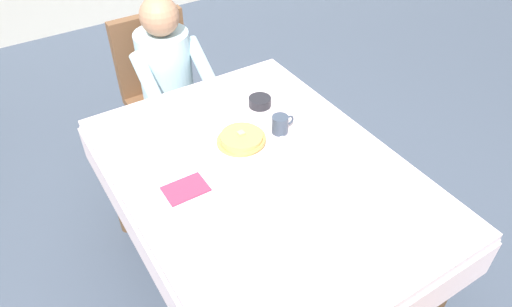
{
  "coord_description": "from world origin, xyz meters",
  "views": [
    {
      "loc": [
        -0.79,
        -1.2,
        2.07
      ],
      "look_at": [
        0.0,
        0.05,
        0.79
      ],
      "focal_mm": 33.03,
      "sensor_mm": 36.0,
      "label": 1
    }
  ],
  "objects_px": {
    "fork_left_of_plate": "(205,163)",
    "spoon_near_edge": "(284,189)",
    "chair_diner": "(161,84)",
    "bowl_butter": "(260,102)",
    "plate_breakfast": "(241,145)",
    "breakfast_stack": "(242,139)",
    "knife_right_of_plate": "(279,134)",
    "syrup_pitcher": "(167,145)",
    "dining_table_main": "(262,185)",
    "cup_coffee": "(280,124)",
    "diner_person": "(169,75)"
  },
  "relations": [
    {
      "from": "fork_left_of_plate",
      "to": "spoon_near_edge",
      "type": "xyz_separation_m",
      "value": [
        0.19,
        -0.3,
        0.0
      ]
    },
    {
      "from": "chair_diner",
      "to": "bowl_butter",
      "type": "xyz_separation_m",
      "value": [
        0.22,
        -0.77,
        0.23
      ]
    },
    {
      "from": "plate_breakfast",
      "to": "bowl_butter",
      "type": "distance_m",
      "value": 0.32
    },
    {
      "from": "bowl_butter",
      "to": "spoon_near_edge",
      "type": "xyz_separation_m",
      "value": [
        -0.23,
        -0.54,
        -0.02
      ]
    },
    {
      "from": "spoon_near_edge",
      "to": "plate_breakfast",
      "type": "bearing_deg",
      "value": 103.1
    },
    {
      "from": "breakfast_stack",
      "to": "knife_right_of_plate",
      "type": "height_order",
      "value": "breakfast_stack"
    },
    {
      "from": "chair_diner",
      "to": "syrup_pitcher",
      "type": "bearing_deg",
      "value": 70.31
    },
    {
      "from": "fork_left_of_plate",
      "to": "spoon_near_edge",
      "type": "relative_size",
      "value": 1.2
    },
    {
      "from": "plate_breakfast",
      "to": "breakfast_stack",
      "type": "bearing_deg",
      "value": -8.74
    },
    {
      "from": "dining_table_main",
      "to": "knife_right_of_plate",
      "type": "height_order",
      "value": "knife_right_of_plate"
    },
    {
      "from": "spoon_near_edge",
      "to": "dining_table_main",
      "type": "bearing_deg",
      "value": 106.49
    },
    {
      "from": "dining_table_main",
      "to": "cup_coffee",
      "type": "height_order",
      "value": "cup_coffee"
    },
    {
      "from": "cup_coffee",
      "to": "bowl_butter",
      "type": "bearing_deg",
      "value": 81.6
    },
    {
      "from": "bowl_butter",
      "to": "fork_left_of_plate",
      "type": "height_order",
      "value": "bowl_butter"
    },
    {
      "from": "cup_coffee",
      "to": "knife_right_of_plate",
      "type": "xyz_separation_m",
      "value": [
        -0.01,
        -0.01,
        -0.04
      ]
    },
    {
      "from": "knife_right_of_plate",
      "to": "cup_coffee",
      "type": "bearing_deg",
      "value": -38.42
    },
    {
      "from": "syrup_pitcher",
      "to": "fork_left_of_plate",
      "type": "xyz_separation_m",
      "value": [
        0.1,
        -0.15,
        -0.04
      ]
    },
    {
      "from": "plate_breakfast",
      "to": "bowl_butter",
      "type": "xyz_separation_m",
      "value": [
        0.24,
        0.22,
        0.01
      ]
    },
    {
      "from": "dining_table_main",
      "to": "knife_right_of_plate",
      "type": "relative_size",
      "value": 7.62
    },
    {
      "from": "cup_coffee",
      "to": "syrup_pitcher",
      "type": "height_order",
      "value": "cup_coffee"
    },
    {
      "from": "plate_breakfast",
      "to": "fork_left_of_plate",
      "type": "distance_m",
      "value": 0.19
    },
    {
      "from": "plate_breakfast",
      "to": "cup_coffee",
      "type": "distance_m",
      "value": 0.21
    },
    {
      "from": "spoon_near_edge",
      "to": "breakfast_stack",
      "type": "bearing_deg",
      "value": 102.74
    },
    {
      "from": "syrup_pitcher",
      "to": "spoon_near_edge",
      "type": "xyz_separation_m",
      "value": [
        0.29,
        -0.46,
        -0.04
      ]
    },
    {
      "from": "diner_person",
      "to": "breakfast_stack",
      "type": "height_order",
      "value": "diner_person"
    },
    {
      "from": "dining_table_main",
      "to": "bowl_butter",
      "type": "bearing_deg",
      "value": 58.7
    },
    {
      "from": "syrup_pitcher",
      "to": "fork_left_of_plate",
      "type": "distance_m",
      "value": 0.19
    },
    {
      "from": "diner_person",
      "to": "syrup_pitcher",
      "type": "height_order",
      "value": "diner_person"
    },
    {
      "from": "breakfast_stack",
      "to": "knife_right_of_plate",
      "type": "relative_size",
      "value": 1.07
    },
    {
      "from": "dining_table_main",
      "to": "fork_left_of_plate",
      "type": "height_order",
      "value": "fork_left_of_plate"
    },
    {
      "from": "breakfast_stack",
      "to": "syrup_pitcher",
      "type": "bearing_deg",
      "value": 155.4
    },
    {
      "from": "bowl_butter",
      "to": "plate_breakfast",
      "type": "bearing_deg",
      "value": -137.29
    },
    {
      "from": "fork_left_of_plate",
      "to": "breakfast_stack",
      "type": "bearing_deg",
      "value": -83.46
    },
    {
      "from": "breakfast_stack",
      "to": "spoon_near_edge",
      "type": "height_order",
      "value": "breakfast_stack"
    },
    {
      "from": "diner_person",
      "to": "plate_breakfast",
      "type": "xyz_separation_m",
      "value": [
        -0.02,
        -0.83,
        0.08
      ]
    },
    {
      "from": "diner_person",
      "to": "cup_coffee",
      "type": "xyz_separation_m",
      "value": [
        0.19,
        -0.84,
        0.11
      ]
    },
    {
      "from": "dining_table_main",
      "to": "spoon_near_edge",
      "type": "bearing_deg",
      "value": -86.0
    },
    {
      "from": "plate_breakfast",
      "to": "breakfast_stack",
      "type": "distance_m",
      "value": 0.03
    },
    {
      "from": "plate_breakfast",
      "to": "knife_right_of_plate",
      "type": "xyz_separation_m",
      "value": [
        0.19,
        -0.02,
        -0.01
      ]
    },
    {
      "from": "breakfast_stack",
      "to": "fork_left_of_plate",
      "type": "xyz_separation_m",
      "value": [
        -0.19,
        -0.02,
        -0.04
      ]
    },
    {
      "from": "dining_table_main",
      "to": "bowl_butter",
      "type": "xyz_separation_m",
      "value": [
        0.24,
        0.4,
        0.11
      ]
    },
    {
      "from": "dining_table_main",
      "to": "syrup_pitcher",
      "type": "distance_m",
      "value": 0.44
    },
    {
      "from": "dining_table_main",
      "to": "plate_breakfast",
      "type": "xyz_separation_m",
      "value": [
        0.01,
        0.18,
        0.1
      ]
    },
    {
      "from": "chair_diner",
      "to": "knife_right_of_plate",
      "type": "xyz_separation_m",
      "value": [
        0.17,
        -1.01,
        0.21
      ]
    },
    {
      "from": "diner_person",
      "to": "knife_right_of_plate",
      "type": "relative_size",
      "value": 5.6
    },
    {
      "from": "plate_breakfast",
      "to": "knife_right_of_plate",
      "type": "bearing_deg",
      "value": -6.01
    },
    {
      "from": "fork_left_of_plate",
      "to": "spoon_near_edge",
      "type": "distance_m",
      "value": 0.36
    },
    {
      "from": "syrup_pitcher",
      "to": "knife_right_of_plate",
      "type": "distance_m",
      "value": 0.5
    },
    {
      "from": "diner_person",
      "to": "knife_right_of_plate",
      "type": "xyz_separation_m",
      "value": [
        0.17,
        -0.85,
        0.07
      ]
    },
    {
      "from": "dining_table_main",
      "to": "cup_coffee",
      "type": "xyz_separation_m",
      "value": [
        0.21,
        0.17,
        0.13
      ]
    }
  ]
}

